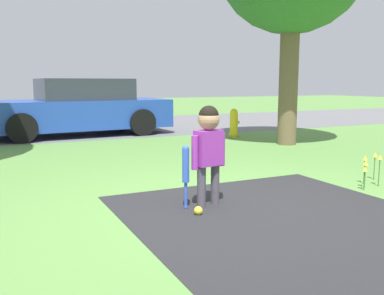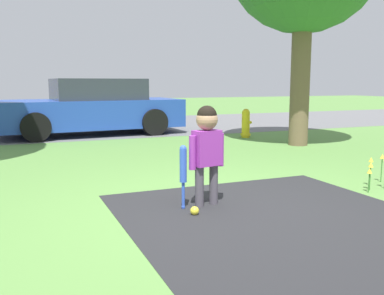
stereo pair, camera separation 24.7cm
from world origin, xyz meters
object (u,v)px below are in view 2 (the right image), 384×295
object	(u,v)px
baseball_bat	(183,168)
parked_car	(91,108)
sports_ball	(195,211)
fire_hydrant	(246,123)
child	(207,141)

from	to	relation	value
baseball_bat	parked_car	bearing A→B (deg)	88.03
sports_ball	fire_hydrant	size ratio (longest dim) A/B	0.13
baseball_bat	sports_ball	distance (m)	0.45
sports_ball	child	bearing A→B (deg)	46.47
child	baseball_bat	distance (m)	0.38
baseball_bat	parked_car	size ratio (longest dim) A/B	0.15
sports_ball	fire_hydrant	xyz separation A→B (m)	(3.45, 5.05, 0.29)
child	sports_ball	size ratio (longest dim) A/B	12.19
sports_ball	baseball_bat	bearing A→B (deg)	96.32
child	parked_car	size ratio (longest dim) A/B	0.23
child	baseball_bat	bearing A→B (deg)	173.41
child	sports_ball	distance (m)	0.74
sports_ball	parked_car	world-z (taller)	parked_car
sports_ball	parked_car	bearing A→B (deg)	88.31
parked_car	child	bearing A→B (deg)	87.04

